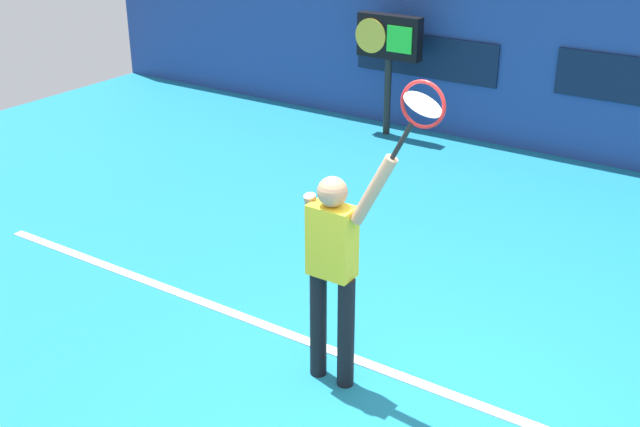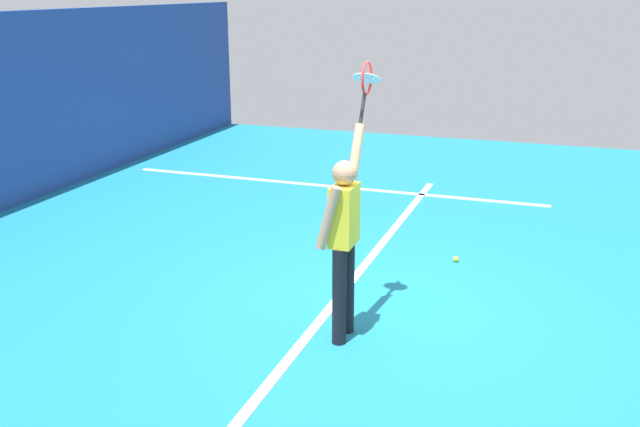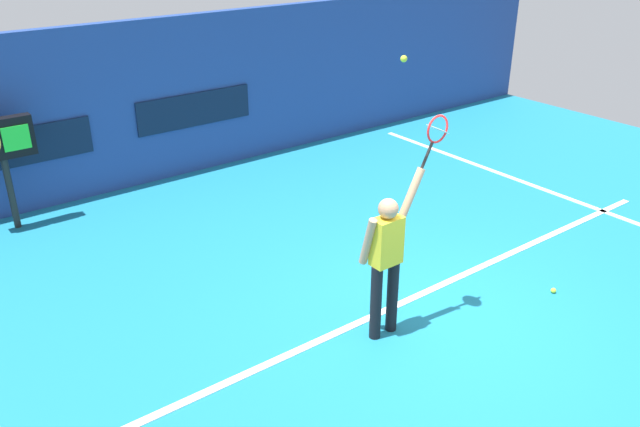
{
  "view_description": "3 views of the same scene",
  "coord_description": "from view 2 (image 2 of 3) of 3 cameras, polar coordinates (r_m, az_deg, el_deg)",
  "views": [
    {
      "loc": [
        2.05,
        -4.24,
        3.76
      ],
      "look_at": [
        -1.14,
        0.55,
        1.16
      ],
      "focal_mm": 45.19,
      "sensor_mm": 36.0,
      "label": 1
    },
    {
      "loc": [
        -6.7,
        -1.72,
        3.13
      ],
      "look_at": [
        -0.58,
        0.43,
        1.13
      ],
      "focal_mm": 41.22,
      "sensor_mm": 36.0,
      "label": 2
    },
    {
      "loc": [
        -5.14,
        -4.43,
        4.47
      ],
      "look_at": [
        -1.13,
        0.85,
        1.36
      ],
      "focal_mm": 36.95,
      "sensor_mm": 36.0,
      "label": 3
    }
  ],
  "objects": [
    {
      "name": "court_sideline",
      "position": [
        12.03,
        0.66,
        2.14
      ],
      "size": [
        0.1,
        7.0,
        0.01
      ],
      "primitive_type": "cube",
      "color": "white",
      "rests_on": "ground_plane"
    },
    {
      "name": "tennis_player",
      "position": [
        6.58,
        1.85,
        -1.64
      ],
      "size": [
        0.75,
        0.31,
        1.95
      ],
      "color": "black",
      "rests_on": "ground_plane"
    },
    {
      "name": "ground_plane",
      "position": [
        7.59,
        4.55,
        -7.23
      ],
      "size": [
        18.0,
        18.0,
        0.0
      ],
      "primitive_type": "plane",
      "color": "teal"
    },
    {
      "name": "tennis_racket",
      "position": [
        6.89,
        3.63,
        10.16
      ],
      "size": [
        0.43,
        0.27,
        0.62
      ],
      "color": "black"
    },
    {
      "name": "court_baseline",
      "position": [
        7.7,
        1.28,
        -6.75
      ],
      "size": [
        10.0,
        0.1,
        0.01
      ],
      "primitive_type": "cube",
      "color": "white",
      "rests_on": "ground_plane"
    },
    {
      "name": "spare_ball",
      "position": [
        8.89,
        10.5,
        -3.5
      ],
      "size": [
        0.07,
        0.07,
        0.07
      ],
      "primitive_type": "sphere",
      "color": "#CCE033",
      "rests_on": "ground_plane"
    }
  ]
}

